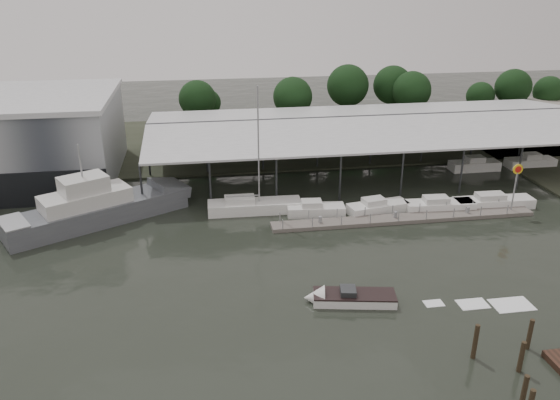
{
  "coord_description": "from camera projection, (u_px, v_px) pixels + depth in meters",
  "views": [
    {
      "loc": [
        -5.96,
        -39.26,
        23.41
      ],
      "look_at": [
        2.11,
        11.54,
        2.5
      ],
      "focal_mm": 35.0,
      "sensor_mm": 36.0,
      "label": 1
    }
  ],
  "objects": [
    {
      "name": "floating_dock",
      "position": [
        404.0,
        219.0,
        56.86
      ],
      "size": [
        28.0,
        2.0,
        1.4
      ],
      "color": "slate",
      "rests_on": "ground"
    },
    {
      "name": "moored_cruiser_2",
      "position": [
        439.0,
        205.0,
        59.12
      ],
      "size": [
        7.58,
        2.66,
        1.7
      ],
      "rotation": [
        0.0,
        0.0,
        -0.06
      ],
      "color": "white",
      "rests_on": "ground"
    },
    {
      "name": "shell_fuel_sign",
      "position": [
        516.0,
        179.0,
        57.2
      ],
      "size": [
        1.1,
        0.18,
        5.55
      ],
      "color": "gray",
      "rests_on": "ground"
    },
    {
      "name": "land_strip_far",
      "position": [
        235.0,
        142.0,
        83.99
      ],
      "size": [
        140.0,
        30.0,
        0.3
      ],
      "color": "#343A2B",
      "rests_on": "ground"
    },
    {
      "name": "covered_boat_shed",
      "position": [
        372.0,
        121.0,
        71.38
      ],
      "size": [
        58.24,
        24.0,
        6.96
      ],
      "color": "silver",
      "rests_on": "ground"
    },
    {
      "name": "grey_trawler",
      "position": [
        99.0,
        207.0,
        56.11
      ],
      "size": [
        18.74,
        12.99,
        8.84
      ],
      "rotation": [
        0.0,
        0.0,
        0.51
      ],
      "color": "#565A5F",
      "rests_on": "ground"
    },
    {
      "name": "storage_warehouse",
      "position": [
        15.0,
        138.0,
        66.94
      ],
      "size": [
        24.5,
        20.5,
        10.5
      ],
      "color": "#91969B",
      "rests_on": "ground"
    },
    {
      "name": "mooring_pilings",
      "position": [
        528.0,
        376.0,
        33.27
      ],
      "size": [
        4.44,
        8.16,
        3.18
      ],
      "color": "#382C1C",
      "rests_on": "ground"
    },
    {
      "name": "horizon_tree_line",
      "position": [
        379.0,
        91.0,
        90.64
      ],
      "size": [
        66.33,
        11.59,
        10.4
      ],
      "color": "#2F2315",
      "rests_on": "ground"
    },
    {
      "name": "ground",
      "position": [
        277.0,
        280.0,
        45.61
      ],
      "size": [
        200.0,
        200.0,
        0.0
      ],
      "primitive_type": "plane",
      "color": "black",
      "rests_on": "ground"
    },
    {
      "name": "moored_cruiser_0",
      "position": [
        315.0,
        209.0,
        58.07
      ],
      "size": [
        6.29,
        2.82,
        1.7
      ],
      "rotation": [
        0.0,
        0.0,
        -0.1
      ],
      "color": "white",
      "rests_on": "ground"
    },
    {
      "name": "moored_cruiser_3",
      "position": [
        493.0,
        202.0,
        60.01
      ],
      "size": [
        8.8,
        2.49,
        1.7
      ],
      "rotation": [
        0.0,
        0.0,
        -0.03
      ],
      "color": "white",
      "rests_on": "ground"
    },
    {
      "name": "moored_cruiser_1",
      "position": [
        377.0,
        207.0,
        58.66
      ],
      "size": [
        6.91,
        3.32,
        1.7
      ],
      "rotation": [
        0.0,
        0.0,
        0.18
      ],
      "color": "white",
      "rests_on": "ground"
    },
    {
      "name": "white_sailboat",
      "position": [
        253.0,
        206.0,
        58.8
      ],
      "size": [
        10.11,
        2.89,
        13.79
      ],
      "rotation": [
        0.0,
        0.0,
        -0.03
      ],
      "color": "white",
      "rests_on": "ground"
    },
    {
      "name": "speedboat_underway",
      "position": [
        347.0,
        298.0,
        42.39
      ],
      "size": [
        17.95,
        5.24,
        2.0
      ],
      "rotation": [
        0.0,
        0.0,
        2.95
      ],
      "color": "white",
      "rests_on": "ground"
    }
  ]
}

